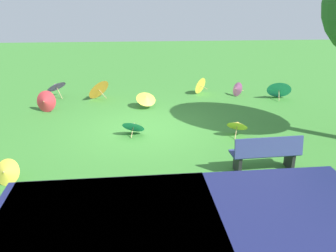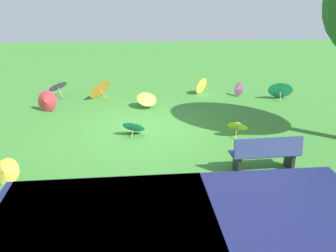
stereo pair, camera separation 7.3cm
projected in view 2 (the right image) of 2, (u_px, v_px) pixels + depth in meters
name	position (u px, v px, depth m)	size (l,w,h in m)	color
ground	(145.00, 129.00, 10.80)	(40.00, 40.00, 0.00)	#387A2D
park_bench	(266.00, 154.00, 8.09)	(1.63, 0.58, 0.90)	navy
parasol_yellow_0	(238.00, 125.00, 10.16)	(0.77, 0.74, 0.60)	tan
parasol_yellow_1	(147.00, 98.00, 12.60)	(0.88, 0.87, 0.61)	tan
parasol_red_0	(46.00, 101.00, 12.20)	(0.81, 0.72, 0.77)	tan
parasol_teal_0	(280.00, 88.00, 13.67)	(1.08, 0.94, 0.83)	tan
parasol_orange_0	(98.00, 88.00, 13.67)	(1.10, 1.12, 0.86)	tan
parasol_yellow_3	(200.00, 85.00, 14.39)	(0.70, 0.72, 0.70)	tan
parasol_yellow_4	(5.00, 172.00, 7.65)	(0.69, 0.67, 0.58)	tan
parasol_pink_1	(238.00, 89.00, 14.07)	(0.57, 0.63, 0.57)	tan
parasol_teal_1	(134.00, 125.00, 10.26)	(0.80, 0.74, 0.56)	tan
parasol_purple_1	(57.00, 85.00, 13.85)	(1.03, 1.04, 0.76)	tan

